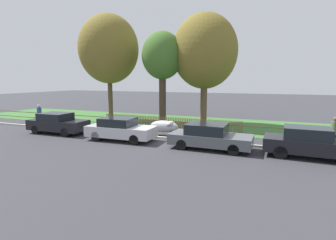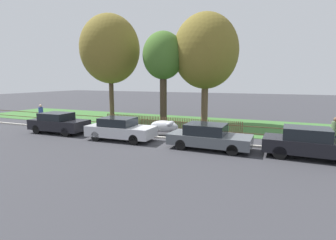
{
  "view_description": "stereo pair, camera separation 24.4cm",
  "coord_description": "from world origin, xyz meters",
  "px_view_note": "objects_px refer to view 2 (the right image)",
  "views": [
    {
      "loc": [
        7.0,
        -14.91,
        3.71
      ],
      "look_at": [
        0.66,
        0.85,
        1.1
      ],
      "focal_mm": 28.0,
      "sensor_mm": 36.0,
      "label": 1
    },
    {
      "loc": [
        7.23,
        -14.81,
        3.71
      ],
      "look_at": [
        0.66,
        0.85,
        1.1
      ],
      "focal_mm": 28.0,
      "sensor_mm": 36.0,
      "label": 2
    }
  ],
  "objects_px": {
    "parked_car_black_saloon": "(120,129)",
    "parked_car_navy_estate": "(209,136)",
    "tree_mid_park": "(206,52)",
    "pedestrian_by_lamp": "(335,132)",
    "parked_car_red_compact": "(310,143)",
    "tree_behind_motorcycle": "(163,57)",
    "pedestrian_near_fence": "(41,114)",
    "covered_motorcycle": "(165,126)",
    "tree_nearest_kerb": "(110,49)",
    "parked_car_silver_hatchback": "(59,123)"
  },
  "relations": [
    {
      "from": "tree_nearest_kerb",
      "to": "pedestrian_near_fence",
      "type": "xyz_separation_m",
      "value": [
        -3.92,
        -4.27,
        -5.36
      ]
    },
    {
      "from": "tree_behind_motorcycle",
      "to": "pedestrian_near_fence",
      "type": "bearing_deg",
      "value": -154.12
    },
    {
      "from": "parked_car_silver_hatchback",
      "to": "covered_motorcycle",
      "type": "xyz_separation_m",
      "value": [
        7.23,
        2.08,
        -0.09
      ]
    },
    {
      "from": "parked_car_black_saloon",
      "to": "parked_car_navy_estate",
      "type": "distance_m",
      "value": 5.56
    },
    {
      "from": "parked_car_silver_hatchback",
      "to": "tree_nearest_kerb",
      "type": "relative_size",
      "value": 0.45
    },
    {
      "from": "parked_car_black_saloon",
      "to": "parked_car_red_compact",
      "type": "distance_m",
      "value": 10.41
    },
    {
      "from": "parked_car_black_saloon",
      "to": "pedestrian_by_lamp",
      "type": "relative_size",
      "value": 2.35
    },
    {
      "from": "parked_car_silver_hatchback",
      "to": "tree_nearest_kerb",
      "type": "distance_m",
      "value": 8.23
    },
    {
      "from": "tree_behind_motorcycle",
      "to": "tree_nearest_kerb",
      "type": "bearing_deg",
      "value": -179.14
    },
    {
      "from": "tree_mid_park",
      "to": "pedestrian_by_lamp",
      "type": "xyz_separation_m",
      "value": [
        8.46,
        -5.71,
        -4.96
      ]
    },
    {
      "from": "parked_car_navy_estate",
      "to": "pedestrian_near_fence",
      "type": "relative_size",
      "value": 2.52
    },
    {
      "from": "parked_car_silver_hatchback",
      "to": "tree_behind_motorcycle",
      "type": "bearing_deg",
      "value": 47.77
    },
    {
      "from": "parked_car_black_saloon",
      "to": "pedestrian_by_lamp",
      "type": "bearing_deg",
      "value": 8.02
    },
    {
      "from": "tree_behind_motorcycle",
      "to": "covered_motorcycle",
      "type": "bearing_deg",
      "value": -64.94
    },
    {
      "from": "covered_motorcycle",
      "to": "tree_nearest_kerb",
      "type": "distance_m",
      "value": 9.79
    },
    {
      "from": "parked_car_silver_hatchback",
      "to": "parked_car_navy_estate",
      "type": "relative_size",
      "value": 0.95
    },
    {
      "from": "pedestrian_by_lamp",
      "to": "parked_car_black_saloon",
      "type": "bearing_deg",
      "value": 155.27
    },
    {
      "from": "parked_car_black_saloon",
      "to": "parked_car_navy_estate",
      "type": "height_order",
      "value": "parked_car_black_saloon"
    },
    {
      "from": "parked_car_navy_estate",
      "to": "tree_mid_park",
      "type": "relative_size",
      "value": 0.49
    },
    {
      "from": "parked_car_silver_hatchback",
      "to": "tree_behind_motorcycle",
      "type": "relative_size",
      "value": 0.55
    },
    {
      "from": "tree_behind_motorcycle",
      "to": "pedestrian_near_fence",
      "type": "distance_m",
      "value": 10.96
    },
    {
      "from": "tree_behind_motorcycle",
      "to": "tree_mid_park",
      "type": "xyz_separation_m",
      "value": [
        3.1,
        1.52,
        0.44
      ]
    },
    {
      "from": "tree_nearest_kerb",
      "to": "tree_mid_park",
      "type": "distance_m",
      "value": 8.31
    },
    {
      "from": "parked_car_silver_hatchback",
      "to": "tree_mid_park",
      "type": "distance_m",
      "value": 12.53
    },
    {
      "from": "parked_car_red_compact",
      "to": "tree_nearest_kerb",
      "type": "bearing_deg",
      "value": 160.69
    },
    {
      "from": "parked_car_navy_estate",
      "to": "covered_motorcycle",
      "type": "bearing_deg",
      "value": 148.73
    },
    {
      "from": "parked_car_silver_hatchback",
      "to": "tree_mid_park",
      "type": "relative_size",
      "value": 0.46
    },
    {
      "from": "parked_car_red_compact",
      "to": "tree_nearest_kerb",
      "type": "distance_m",
      "value": 17.34
    },
    {
      "from": "parked_car_black_saloon",
      "to": "parked_car_red_compact",
      "type": "xyz_separation_m",
      "value": [
        10.41,
        0.23,
        0.04
      ]
    },
    {
      "from": "pedestrian_near_fence",
      "to": "parked_car_silver_hatchback",
      "type": "bearing_deg",
      "value": 34.51
    },
    {
      "from": "parked_car_red_compact",
      "to": "pedestrian_near_fence",
      "type": "bearing_deg",
      "value": 176.97
    },
    {
      "from": "parked_car_red_compact",
      "to": "tree_mid_park",
      "type": "height_order",
      "value": "tree_mid_park"
    },
    {
      "from": "parked_car_red_compact",
      "to": "covered_motorcycle",
      "type": "distance_m",
      "value": 8.62
    },
    {
      "from": "pedestrian_by_lamp",
      "to": "covered_motorcycle",
      "type": "bearing_deg",
      "value": 144.08
    },
    {
      "from": "parked_car_silver_hatchback",
      "to": "parked_car_red_compact",
      "type": "height_order",
      "value": "parked_car_red_compact"
    },
    {
      "from": "covered_motorcycle",
      "to": "parked_car_red_compact",
      "type": "bearing_deg",
      "value": -13.63
    },
    {
      "from": "tree_nearest_kerb",
      "to": "pedestrian_near_fence",
      "type": "bearing_deg",
      "value": -132.51
    },
    {
      "from": "pedestrian_near_fence",
      "to": "pedestrian_by_lamp",
      "type": "bearing_deg",
      "value": 60.69
    },
    {
      "from": "pedestrian_near_fence",
      "to": "parked_car_red_compact",
      "type": "bearing_deg",
      "value": 55.23
    },
    {
      "from": "parked_car_navy_estate",
      "to": "tree_mid_park",
      "type": "bearing_deg",
      "value": 107.2
    },
    {
      "from": "covered_motorcycle",
      "to": "tree_mid_park",
      "type": "bearing_deg",
      "value": 77.51
    },
    {
      "from": "tree_behind_motorcycle",
      "to": "pedestrian_near_fence",
      "type": "xyz_separation_m",
      "value": [
        -8.96,
        -4.35,
        -4.56
      ]
    },
    {
      "from": "tree_mid_park",
      "to": "parked_car_red_compact",
      "type": "bearing_deg",
      "value": -46.61
    },
    {
      "from": "covered_motorcycle",
      "to": "parked_car_navy_estate",
      "type": "bearing_deg",
      "value": -31.83
    },
    {
      "from": "tree_nearest_kerb",
      "to": "tree_behind_motorcycle",
      "type": "xyz_separation_m",
      "value": [
        5.05,
        0.08,
        -0.8
      ]
    },
    {
      "from": "parked_car_silver_hatchback",
      "to": "covered_motorcycle",
      "type": "relative_size",
      "value": 1.98
    },
    {
      "from": "parked_car_black_saloon",
      "to": "pedestrian_near_fence",
      "type": "xyz_separation_m",
      "value": [
        -8.8,
        1.92,
        0.28
      ]
    },
    {
      "from": "tree_mid_park",
      "to": "pedestrian_near_fence",
      "type": "relative_size",
      "value": 5.2
    },
    {
      "from": "parked_car_red_compact",
      "to": "covered_motorcycle",
      "type": "relative_size",
      "value": 2.05
    },
    {
      "from": "tree_nearest_kerb",
      "to": "tree_behind_motorcycle",
      "type": "relative_size",
      "value": 1.23
    }
  ]
}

